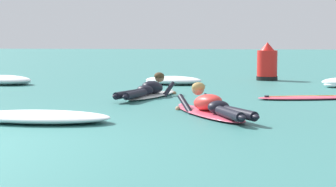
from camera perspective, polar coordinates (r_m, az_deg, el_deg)
name	(u,v)px	position (r m, az deg, el deg)	size (l,w,h in m)	color
ground_plane	(133,82)	(16.19, -3.43, 1.10)	(120.00, 120.00, 0.00)	#387A75
surfer_near	(211,107)	(9.02, 4.30, -1.37)	(1.62, 2.48, 0.54)	#E54C66
surfer_far	(149,91)	(11.91, -1.88, 0.28)	(0.96, 2.64, 0.54)	white
drifting_surfboard	(305,98)	(11.86, 13.35, -0.39)	(2.05, 1.12, 0.16)	#E54C66
whitewater_front	(40,117)	(8.50, -12.52, -2.28)	(2.10, 0.98, 0.17)	white
whitewater_back	(4,80)	(16.02, -15.90, 1.28)	(1.98, 1.66, 0.25)	white
whitewater_far_band	(174,81)	(15.40, 0.55, 1.28)	(1.72, 1.33, 0.23)	white
channel_marker_buoy	(267,65)	(17.22, 9.75, 2.79)	(0.62, 0.62, 1.12)	red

